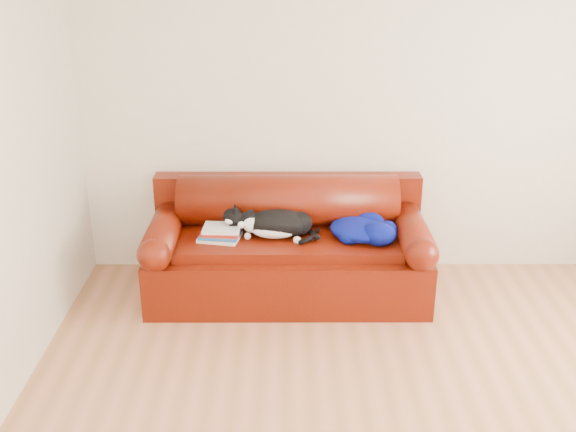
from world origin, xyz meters
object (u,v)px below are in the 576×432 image
Objects in this scene: sofa_base at (288,266)px; book_stack at (221,233)px; blanket at (362,228)px; cat at (277,224)px.

book_stack is at bearing -171.49° from sofa_base.
sofa_base is 3.71× the size of blanket.
cat is 1.26× the size of blanket.
sofa_base is 0.65m from blanket.
sofa_base is 6.30× the size of book_stack.
book_stack is (-0.50, -0.07, 0.31)m from sofa_base.
book_stack is at bearing -178.53° from blanket.
cat is at bearing 178.82° from blanket.
blanket is at bearing 0.93° from cat.
sofa_base is at bearing 25.54° from cat.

